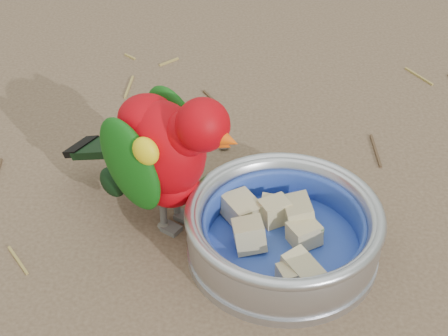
# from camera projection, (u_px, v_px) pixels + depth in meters

# --- Properties ---
(ground) EXTENTS (60.00, 60.00, 0.00)m
(ground) POSITION_uv_depth(u_px,v_px,m) (245.00, 254.00, 0.74)
(ground) COLOR brown
(food_bowl) EXTENTS (0.20, 0.20, 0.02)m
(food_bowl) POSITION_uv_depth(u_px,v_px,m) (282.00, 248.00, 0.73)
(food_bowl) COLOR #B2B2BA
(food_bowl) RESTS_ON ground
(bowl_wall) EXTENTS (0.20, 0.20, 0.04)m
(bowl_wall) POSITION_uv_depth(u_px,v_px,m) (284.00, 227.00, 0.71)
(bowl_wall) COLOR #B2B2BA
(bowl_wall) RESTS_ON food_bowl
(fruit_wedges) EXTENTS (0.12, 0.12, 0.03)m
(fruit_wedges) POSITION_uv_depth(u_px,v_px,m) (283.00, 232.00, 0.72)
(fruit_wedges) COLOR tan
(fruit_wedges) RESTS_ON food_bowl
(lory_parrot) EXTENTS (0.23, 0.20, 0.17)m
(lory_parrot) POSITION_uv_depth(u_px,v_px,m) (164.00, 160.00, 0.73)
(lory_parrot) COLOR #AE020A
(lory_parrot) RESTS_ON ground
(ground_debris) EXTENTS (0.90, 0.80, 0.01)m
(ground_debris) POSITION_uv_depth(u_px,v_px,m) (209.00, 223.00, 0.77)
(ground_debris) COLOR olive
(ground_debris) RESTS_ON ground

